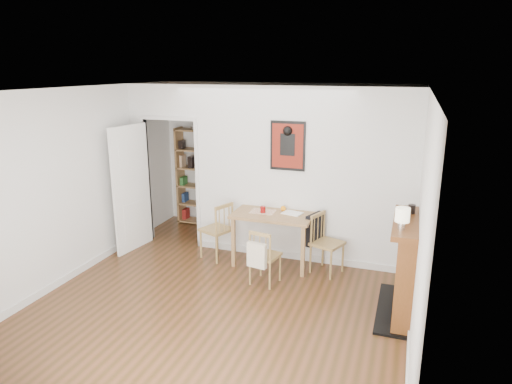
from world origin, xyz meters
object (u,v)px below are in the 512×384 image
at_px(red_glass, 263,209).
at_px(orange_fruit, 283,208).
at_px(bookshelf, 198,177).
at_px(notebook, 292,213).
at_px(chair_left, 217,230).
at_px(ceramic_jar_a, 406,212).
at_px(dining_table, 274,219).
at_px(mantel_lamp, 402,216).
at_px(chair_right, 326,243).
at_px(ceramic_jar_b, 412,209).
at_px(chair_front, 265,256).
at_px(fireplace, 407,265).

bearing_deg(red_glass, orange_fruit, 34.41).
xyz_separation_m(bookshelf, notebook, (2.13, -1.25, -0.08)).
distance_m(chair_left, ceramic_jar_a, 2.90).
xyz_separation_m(chair_left, bookshelf, (-0.98, 1.38, 0.44)).
relative_size(dining_table, orange_fruit, 14.78).
xyz_separation_m(dining_table, red_glass, (-0.15, -0.05, 0.15)).
bearing_deg(mantel_lamp, notebook, 140.85).
xyz_separation_m(chair_right, ceramic_jar_a, (1.03, -0.70, 0.78)).
bearing_deg(notebook, dining_table, -169.13).
height_order(bookshelf, red_glass, bookshelf).
distance_m(chair_left, ceramic_jar_b, 2.92).
relative_size(chair_left, chair_right, 1.03).
xyz_separation_m(red_glass, orange_fruit, (0.26, 0.18, -0.01)).
bearing_deg(mantel_lamp, chair_right, 131.28).
bearing_deg(ceramic_jar_a, chair_right, 145.98).
xyz_separation_m(ceramic_jar_a, ceramic_jar_b, (0.06, 0.19, -0.01)).
bearing_deg(bookshelf, chair_front, -45.31).
xyz_separation_m(dining_table, mantel_lamp, (1.79, -1.19, 0.61)).
bearing_deg(chair_left, fireplace, -15.49).
bearing_deg(ceramic_jar_a, bookshelf, 150.97).
bearing_deg(chair_front, chair_left, 148.73).
height_order(mantel_lamp, ceramic_jar_a, mantel_lamp).
bearing_deg(ceramic_jar_b, chair_front, -176.63).
bearing_deg(ceramic_jar_b, orange_fruit, 158.92).
bearing_deg(ceramic_jar_b, fireplace, -90.44).
distance_m(dining_table, mantel_lamp, 2.24).
bearing_deg(red_glass, chair_right, -0.14).
xyz_separation_m(fireplace, orange_fruit, (-1.78, 0.98, 0.22)).
distance_m(bookshelf, ceramic_jar_b, 4.21).
relative_size(dining_table, notebook, 4.22).
distance_m(red_glass, orange_fruit, 0.31).
distance_m(dining_table, fireplace, 2.07).
bearing_deg(chair_right, mantel_lamp, -48.72).
distance_m(chair_front, fireplace, 1.83).
height_order(ceramic_jar_a, ceramic_jar_b, ceramic_jar_a).
distance_m(notebook, ceramic_jar_b, 1.78).
height_order(chair_front, ceramic_jar_a, ceramic_jar_a).
xyz_separation_m(orange_fruit, notebook, (0.16, -0.07, -0.03)).
bearing_deg(orange_fruit, notebook, -25.06).
relative_size(bookshelf, ceramic_jar_a, 14.10).
xyz_separation_m(mantel_lamp, ceramic_jar_a, (0.03, 0.44, -0.09)).
distance_m(chair_front, ceramic_jar_b, 1.99).
distance_m(red_glass, mantel_lamp, 2.30).
height_order(fireplace, red_glass, fireplace).
relative_size(chair_right, notebook, 3.13).
distance_m(dining_table, chair_right, 0.83).
relative_size(dining_table, bookshelf, 0.65).
distance_m(chair_left, orange_fruit, 1.09).
xyz_separation_m(chair_front, notebook, (0.19, 0.72, 0.41)).
height_order(chair_left, fireplace, fireplace).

